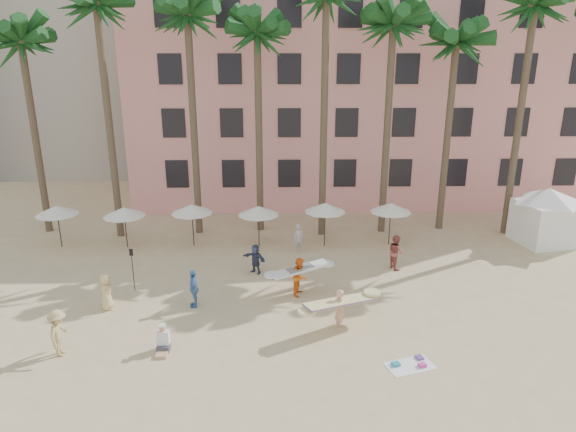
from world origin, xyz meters
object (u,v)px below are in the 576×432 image
at_px(carrier_white, 300,275).
at_px(cabana, 546,211).
at_px(carrier_yellow, 341,307).
at_px(pink_hotel, 360,94).

bearing_deg(carrier_white, cabana, 23.60).
bearing_deg(carrier_yellow, cabana, 36.07).
bearing_deg(cabana, pink_hotel, 125.44).
bearing_deg(carrier_yellow, carrier_white, 115.44).
xyz_separation_m(pink_hotel, carrier_white, (-5.78, -20.09, -7.00)).
height_order(cabana, carrier_white, cabana).
xyz_separation_m(pink_hotel, carrier_yellow, (-4.21, -23.41, -6.97)).
relative_size(pink_hotel, carrier_yellow, 10.52).
height_order(pink_hotel, carrier_white, pink_hotel).
xyz_separation_m(cabana, carrier_yellow, (-13.74, -10.01, -1.03)).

